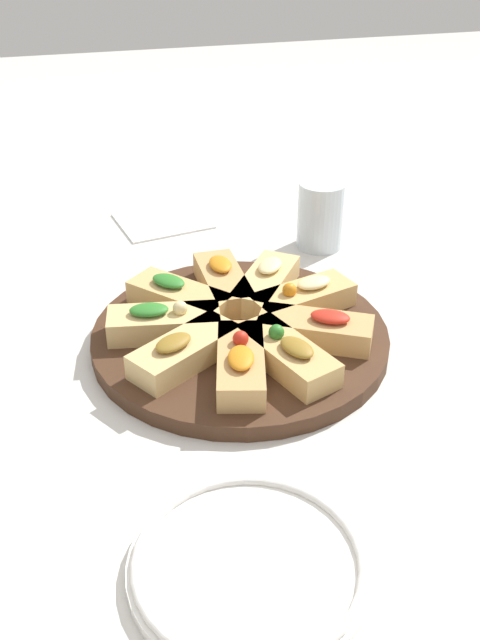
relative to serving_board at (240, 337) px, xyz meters
The scene contains 14 objects.
ground_plane 0.01m from the serving_board, ahead, with size 3.00×3.00×0.00m, color silver.
serving_board is the anchor object (origin of this frame).
focaccia_slice_0 0.09m from the serving_board, 76.75° to the left, with size 0.08×0.13×0.04m.
focaccia_slice_1 0.09m from the serving_board, 111.39° to the left, with size 0.09×0.13×0.04m.
focaccia_slice_2 0.09m from the serving_board, 152.71° to the left, with size 0.13×0.10×0.04m.
focaccia_slice_3 0.09m from the serving_board, 162.94° to the right, with size 0.13×0.08×0.04m.
focaccia_slice_4 0.09m from the serving_board, 125.07° to the right, with size 0.11×0.13×0.04m.
focaccia_slice_5 0.09m from the serving_board, 88.50° to the right, with size 0.05×0.13×0.04m.
focaccia_slice_6 0.09m from the serving_board, 47.27° to the right, with size 0.12×0.12×0.04m.
focaccia_slice_7 0.09m from the serving_board, ahead, with size 0.13×0.07×0.04m.
focaccia_slice_8 0.09m from the serving_board, 33.25° to the left, with size 0.13×0.11×0.04m.
plate_right 0.32m from the serving_board, 77.46° to the left, with size 0.19×0.19×0.02m.
water_glass 0.28m from the serving_board, 127.97° to the right, with size 0.07×0.07×0.10m, color silver.
napkin_stack 0.35m from the serving_board, 84.31° to the right, with size 0.13×0.11×0.01m, color white.
Camera 1 is at (0.17, 0.69, 0.48)m, focal length 42.00 mm.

